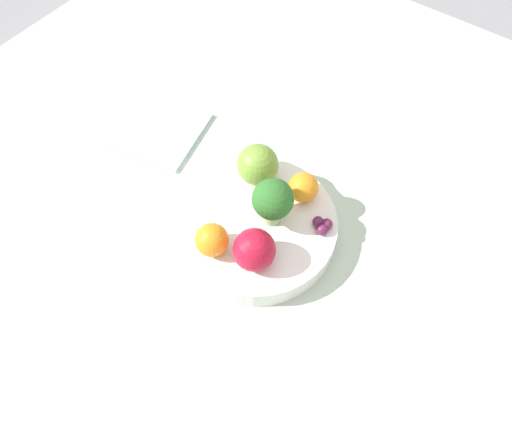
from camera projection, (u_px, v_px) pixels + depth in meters
The scene contains 10 objects.
ground_plane at pixel (256, 240), 0.70m from camera, with size 6.00×6.00×0.00m, color gray.
table_surface at pixel (256, 237), 0.69m from camera, with size 1.20×1.20×0.02m.
bowl at pixel (256, 227), 0.67m from camera, with size 0.22×0.22×0.03m.
broccoli at pixel (273, 200), 0.62m from camera, with size 0.05×0.05×0.07m.
apple_red at pixel (258, 165), 0.67m from camera, with size 0.06×0.06×0.06m.
apple_green at pixel (254, 250), 0.60m from camera, with size 0.05×0.05×0.05m.
orange_front at pixel (303, 187), 0.66m from camera, with size 0.04×0.04×0.04m.
orange_back at pixel (212, 240), 0.62m from camera, with size 0.04×0.04×0.04m.
grape_cluster at pixel (322, 225), 0.64m from camera, with size 0.03×0.03×0.02m.
napkin at pixel (160, 131), 0.78m from camera, with size 0.15×0.15×0.01m.
Camera 1 is at (-0.20, 0.28, 0.61)m, focal length 35.00 mm.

